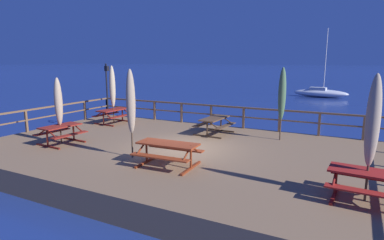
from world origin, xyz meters
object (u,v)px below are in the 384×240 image
Objects in this scene: picnic_table_front_right at (366,180)px; picnic_table_back_right at (168,149)px; patio_umbrella_short_back at (58,102)px; picnic_table_front_left at (214,122)px; picnic_table_mid_left at (113,113)px; sailboat_distant at (320,93)px; patio_umbrella_short_front at (112,87)px; patio_umbrella_tall_mid_right at (373,122)px; picnic_table_back_left at (61,131)px; lamp_post_hooked at (107,82)px; patio_umbrella_tall_back_right at (282,94)px; patio_umbrella_short_mid at (131,102)px.

picnic_table_front_right is 0.86× the size of picnic_table_back_right.
picnic_table_front_left is at bearing 42.08° from patio_umbrella_short_back.
sailboat_distant reaches higher than picnic_table_mid_left.
picnic_table_mid_left is 0.60× the size of patio_umbrella_short_front.
picnic_table_front_right is 13.14m from patio_umbrella_short_front.
patio_umbrella_tall_mid_right is at bearing -82.48° from sailboat_distant.
sailboat_distant is (7.99, 26.30, -0.84)m from picnic_table_mid_left.
picnic_table_back_left is 0.91× the size of picnic_table_front_left.
picnic_table_mid_left is 1.10× the size of picnic_table_back_left.
patio_umbrella_tall_mid_right is (5.66, -0.06, 1.40)m from picnic_table_back_right.
lamp_post_hooked is 0.41× the size of sailboat_distant.
patio_umbrella_tall_back_right is 0.97× the size of lamp_post_hooked.
picnic_table_front_left is 6.12m from patio_umbrella_short_front.
patio_umbrella_tall_mid_right is 7.28m from patio_umbrella_short_mid.
lamp_post_hooked is (-13.55, 6.16, 1.56)m from picnic_table_front_right.
lamp_post_hooked is at bearing 155.56° from picnic_table_front_right.
picnic_table_back_right is at bearing -92.84° from sailboat_distant.
patio_umbrella_tall_back_right is (2.48, 5.16, 1.41)m from picnic_table_back_right.
picnic_table_mid_left is at bearing 102.94° from patio_umbrella_short_back.
picnic_table_back_left is at bearing -39.19° from patio_umbrella_short_back.
picnic_table_front_left is 3.30m from patio_umbrella_tall_back_right.
patio_umbrella_tall_mid_right is at bearing -2.23° from patio_umbrella_short_mid.
patio_umbrella_tall_back_right is (-3.16, 5.27, 1.42)m from picnic_table_front_right.
patio_umbrella_short_mid is 0.99× the size of patio_umbrella_short_front.
sailboat_distant reaches higher than picnic_table_front_right.
patio_umbrella_short_back is 6.14m from lamp_post_hooked.
patio_umbrella_short_front is at bearing -179.35° from picnic_table_front_left.
picnic_table_front_right is at bearing -24.44° from lamp_post_hooked.
patio_umbrella_short_mid is 0.40× the size of sailboat_distant.
lamp_post_hooked reaches higher than picnic_table_mid_left.
patio_umbrella_short_front is at bearing -177.98° from patio_umbrella_tall_back_right.
sailboat_distant is at bearing 97.48° from picnic_table_front_right.
picnic_table_back_left is at bearing -148.69° from patio_umbrella_tall_back_right.
patio_umbrella_short_mid is at bearing -95.84° from sailboat_distant.
picnic_table_back_right is at bearing -8.03° from patio_umbrella_short_mid.
patio_umbrella_tall_back_right is at bearing 2.02° from patio_umbrella_short_front.
picnic_table_front_left is 0.61× the size of patio_umbrella_tall_mid_right.
patio_umbrella_tall_mid_right is 1.14× the size of patio_umbrella_short_back.
patio_umbrella_tall_back_right is at bearing -87.93° from sailboat_distant.
sailboat_distant is (-4.12, 31.16, -2.25)m from patio_umbrella_tall_mid_right.
picnic_table_front_right is at bearing -2.53° from picnic_table_back_left.
patio_umbrella_short_mid is 6.68m from patio_umbrella_short_front.
sailboat_distant is (-4.10, 31.21, -0.83)m from picnic_table_front_right.
patio_umbrella_tall_mid_right is 1.00× the size of patio_umbrella_short_mid.
patio_umbrella_short_back is at bearing -137.92° from picnic_table_front_left.
picnic_table_back_left and picnic_table_front_left have the same top height.
patio_umbrella_short_back is at bearing 177.44° from patio_umbrella_tall_mid_right.
lamp_post_hooked is at bearing 155.75° from patio_umbrella_tall_mid_right.
picnic_table_front_right is 14.96m from lamp_post_hooked.
picnic_table_back_left is 6.40m from lamp_post_hooked.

